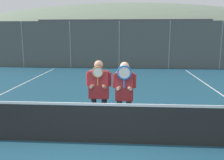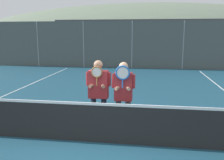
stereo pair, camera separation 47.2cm
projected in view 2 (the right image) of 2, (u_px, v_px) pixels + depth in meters
The scene contains 10 objects.
ground_plane at pixel (94, 142), 5.56m from camera, with size 120.00×120.00×0.00m, color navy.
hill_distant at pixel (145, 41), 68.46m from camera, with size 100.02×55.56×19.45m.
clubhouse_building at pixel (140, 38), 25.78m from camera, with size 16.08×5.50×3.57m.
fence_back at pixel (132, 45), 16.67m from camera, with size 20.08×0.06×3.14m.
tennis_net at pixel (94, 122), 5.47m from camera, with size 11.62×0.09×1.01m.
player_leftmost at pixel (98, 90), 6.01m from camera, with size 0.61×0.34×1.76m.
player_center_left at pixel (123, 92), 5.82m from camera, with size 0.55×0.34×1.74m.
car_far_left at pixel (76, 51), 20.33m from camera, with size 4.74×2.02×1.72m.
car_left_of_center at pixel (141, 52), 19.54m from camera, with size 4.39×1.97×1.72m.
car_center at pixel (211, 52), 18.96m from camera, with size 4.59×1.92×1.82m.
Camera 2 is at (1.16, -5.09, 2.41)m, focal length 40.00 mm.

